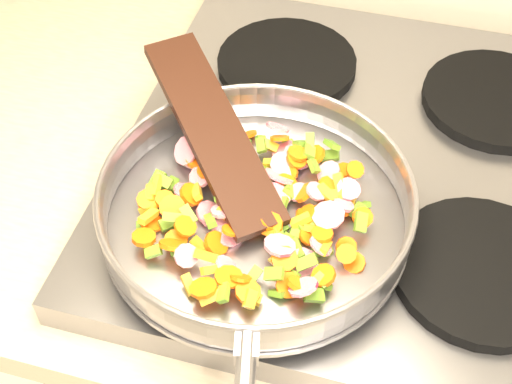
# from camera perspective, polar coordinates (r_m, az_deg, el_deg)

# --- Properties ---
(cooktop) EXTENTS (0.60, 0.60, 0.04)m
(cooktop) POSITION_cam_1_polar(r_m,az_deg,el_deg) (0.89, 9.01, 1.84)
(cooktop) COLOR #939399
(cooktop) RESTS_ON counter_top
(grate_fl) EXTENTS (0.19, 0.19, 0.02)m
(grate_fl) POSITION_cam_1_polar(r_m,az_deg,el_deg) (0.80, -2.34, -1.88)
(grate_fl) COLOR black
(grate_fl) RESTS_ON cooktop
(grate_fr) EXTENTS (0.19, 0.19, 0.02)m
(grate_fr) POSITION_cam_1_polar(r_m,az_deg,el_deg) (0.79, 17.64, -5.99)
(grate_fr) COLOR black
(grate_fr) RESTS_ON cooktop
(grate_bl) EXTENTS (0.19, 0.19, 0.02)m
(grate_bl) POSITION_cam_1_polar(r_m,az_deg,el_deg) (0.99, 2.48, 10.25)
(grate_bl) COLOR black
(grate_bl) RESTS_ON cooktop
(grate_br) EXTENTS (0.19, 0.19, 0.02)m
(grate_br) POSITION_cam_1_polar(r_m,az_deg,el_deg) (0.98, 18.64, 7.03)
(grate_br) COLOR black
(grate_br) RESTS_ON cooktop
(saute_pan) EXTENTS (0.37, 0.54, 0.06)m
(saute_pan) POSITION_cam_1_polar(r_m,az_deg,el_deg) (0.76, -0.01, -1.02)
(saute_pan) COLOR #9E9EA5
(saute_pan) RESTS_ON grate_fl
(vegetable_heap) EXTENTS (0.27, 0.27, 0.05)m
(vegetable_heap) POSITION_cam_1_polar(r_m,az_deg,el_deg) (0.77, 0.04, -1.07)
(vegetable_heap) COLOR #FF610C
(vegetable_heap) RESTS_ON saute_pan
(wooden_spatula) EXTENTS (0.22, 0.24, 0.07)m
(wooden_spatula) POSITION_cam_1_polar(r_m,az_deg,el_deg) (0.80, -3.47, 4.97)
(wooden_spatula) COLOR black
(wooden_spatula) RESTS_ON saute_pan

